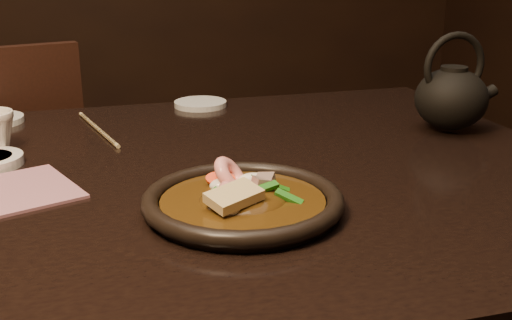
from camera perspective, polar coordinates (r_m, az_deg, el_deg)
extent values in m
cube|color=black|center=(0.93, -18.25, -3.39)|extent=(1.60, 0.90, 0.04)
cylinder|color=black|center=(1.57, 11.01, -8.60)|extent=(0.06, 0.06, 0.71)
cylinder|color=black|center=(1.94, -17.73, -8.81)|extent=(0.04, 0.04, 0.40)
cylinder|color=black|center=(1.66, -14.86, -13.53)|extent=(0.04, 0.04, 0.40)
cylinder|color=black|center=(0.79, -1.18, -4.27)|extent=(0.23, 0.23, 0.01)
torus|color=black|center=(0.79, -1.18, -3.55)|extent=(0.25, 0.25, 0.02)
cylinder|color=#3B240A|center=(0.79, -1.18, -3.79)|extent=(0.20, 0.20, 0.01)
ellipsoid|color=#3B240A|center=(0.79, -1.18, -3.79)|extent=(0.11, 0.11, 0.03)
torus|color=#FFACA1|center=(0.79, -1.52, -2.65)|extent=(0.07, 0.07, 0.03)
torus|color=#FFACA1|center=(0.83, -2.26, -1.47)|extent=(0.06, 0.07, 0.05)
cube|color=gray|center=(0.81, 0.84, -2.04)|extent=(0.03, 0.03, 0.03)
cube|color=gray|center=(0.78, -1.19, -3.16)|extent=(0.03, 0.03, 0.03)
cube|color=gray|center=(0.80, -1.41, -2.87)|extent=(0.03, 0.03, 0.02)
cube|color=gray|center=(0.80, 0.54, -2.29)|extent=(0.03, 0.03, 0.03)
cube|color=gray|center=(0.77, -0.53, -3.67)|extent=(0.03, 0.03, 0.03)
cylinder|color=#EF3207|center=(0.83, -3.16, -1.70)|extent=(0.05, 0.05, 0.03)
cylinder|color=#EF3207|center=(0.78, -0.26, -3.51)|extent=(0.04, 0.04, 0.04)
cylinder|color=#EF3207|center=(0.83, 0.68, -1.98)|extent=(0.05, 0.05, 0.03)
cylinder|color=#EF3207|center=(0.78, -2.86, -3.58)|extent=(0.03, 0.04, 0.04)
cylinder|color=#EF3207|center=(0.77, -0.74, -3.01)|extent=(0.04, 0.03, 0.03)
cube|color=#216513|center=(0.78, 2.95, -3.36)|extent=(0.03, 0.03, 0.02)
cube|color=#216513|center=(0.78, -0.11, -3.40)|extent=(0.02, 0.04, 0.02)
cube|color=#216513|center=(0.83, 0.72, -1.88)|extent=(0.03, 0.03, 0.02)
cube|color=#216513|center=(0.79, 0.80, -2.48)|extent=(0.04, 0.02, 0.01)
cube|color=#216513|center=(0.82, 1.80, -2.41)|extent=(0.04, 0.02, 0.02)
cube|color=#216513|center=(0.76, -3.02, -3.44)|extent=(0.03, 0.03, 0.02)
ellipsoid|color=white|center=(0.77, -2.24, -3.67)|extent=(0.04, 0.03, 0.02)
ellipsoid|color=white|center=(0.77, -1.31, -3.53)|extent=(0.03, 0.03, 0.02)
ellipsoid|color=white|center=(0.83, -2.83, -2.24)|extent=(0.04, 0.03, 0.02)
ellipsoid|color=white|center=(0.83, -0.36, -1.71)|extent=(0.04, 0.02, 0.02)
ellipsoid|color=white|center=(0.75, -2.33, -4.41)|extent=(0.03, 0.03, 0.02)
ellipsoid|color=white|center=(0.80, -1.53, -3.08)|extent=(0.03, 0.02, 0.01)
cube|color=#D9C082|center=(0.75, -1.97, -3.23)|extent=(0.07, 0.06, 0.02)
cylinder|color=silver|center=(1.32, -4.97, 5.00)|extent=(0.11, 0.11, 0.01)
cylinder|color=tan|center=(1.17, -13.80, 2.64)|extent=(0.06, 0.23, 0.01)
cylinder|color=tan|center=(1.18, -13.96, 2.77)|extent=(0.06, 0.23, 0.01)
cube|color=#9B5F6A|center=(0.91, -20.91, -2.67)|extent=(0.20, 0.20, 0.00)
ellipsoid|color=black|center=(1.18, 16.96, 5.23)|extent=(0.13, 0.13, 0.11)
cylinder|color=black|center=(1.17, 17.18, 7.49)|extent=(0.05, 0.05, 0.02)
cylinder|color=black|center=(1.21, 19.46, 5.35)|extent=(0.06, 0.02, 0.04)
torus|color=black|center=(1.17, 17.23, 8.00)|extent=(0.12, 0.01, 0.12)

